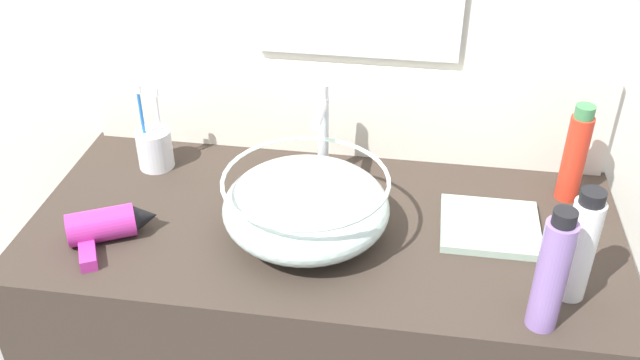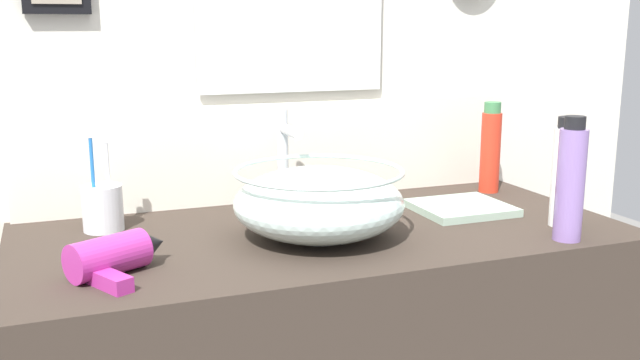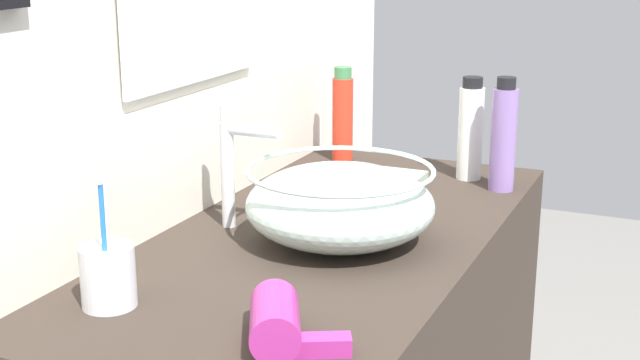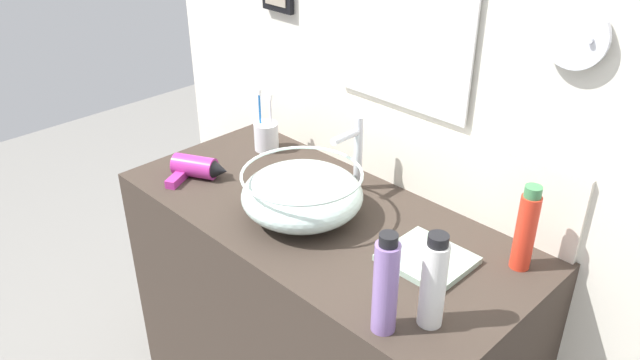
# 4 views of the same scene
# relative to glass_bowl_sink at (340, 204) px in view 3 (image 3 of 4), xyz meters

# --- Properties ---
(back_panel) EXTENTS (1.95, 0.10, 2.46)m
(back_panel) POSITION_rel_glass_bowl_sink_xyz_m (0.03, 0.35, 0.32)
(back_panel) COLOR silver
(back_panel) RESTS_ON ground
(glass_bowl_sink) EXTENTS (0.32, 0.32, 0.13)m
(glass_bowl_sink) POSITION_rel_glass_bowl_sink_xyz_m (0.00, 0.00, 0.00)
(glass_bowl_sink) COLOR silver
(glass_bowl_sink) RESTS_ON vanity_counter
(faucet) EXTENTS (0.02, 0.11, 0.22)m
(faucet) POSITION_rel_glass_bowl_sink_xyz_m (0.00, 0.20, 0.06)
(faucet) COLOR silver
(faucet) RESTS_ON vanity_counter
(hair_drier) EXTENTS (0.18, 0.18, 0.06)m
(hair_drier) POSITION_rel_glass_bowl_sink_xyz_m (-0.37, -0.07, -0.04)
(hair_drier) COLOR #B22D8C
(hair_drier) RESTS_ON vanity_counter
(toothbrush_cup) EXTENTS (0.08, 0.08, 0.20)m
(toothbrush_cup) POSITION_rel_glass_bowl_sink_xyz_m (-0.37, 0.20, -0.02)
(toothbrush_cup) COLOR silver
(toothbrush_cup) RESTS_ON vanity_counter
(shampoo_bottle) EXTENTS (0.05, 0.05, 0.21)m
(shampoo_bottle) POSITION_rel_glass_bowl_sink_xyz_m (0.52, 0.21, 0.03)
(shampoo_bottle) COLOR red
(shampoo_bottle) RESTS_ON vanity_counter
(soap_dispenser) EXTENTS (0.05, 0.05, 0.23)m
(soap_dispenser) POSITION_rel_glass_bowl_sink_xyz_m (0.43, -0.18, 0.04)
(soap_dispenser) COLOR #8C6BB2
(soap_dispenser) RESTS_ON vanity_counter
(spray_bottle) EXTENTS (0.05, 0.05, 0.22)m
(spray_bottle) POSITION_rel_glass_bowl_sink_xyz_m (0.48, -0.09, 0.04)
(spray_bottle) COLOR white
(spray_bottle) RESTS_ON vanity_counter
(hand_towel) EXTENTS (0.19, 0.18, 0.02)m
(hand_towel) POSITION_rel_glass_bowl_sink_xyz_m (0.35, 0.07, -0.06)
(hand_towel) COLOR #99B29E
(hand_towel) RESTS_ON vanity_counter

